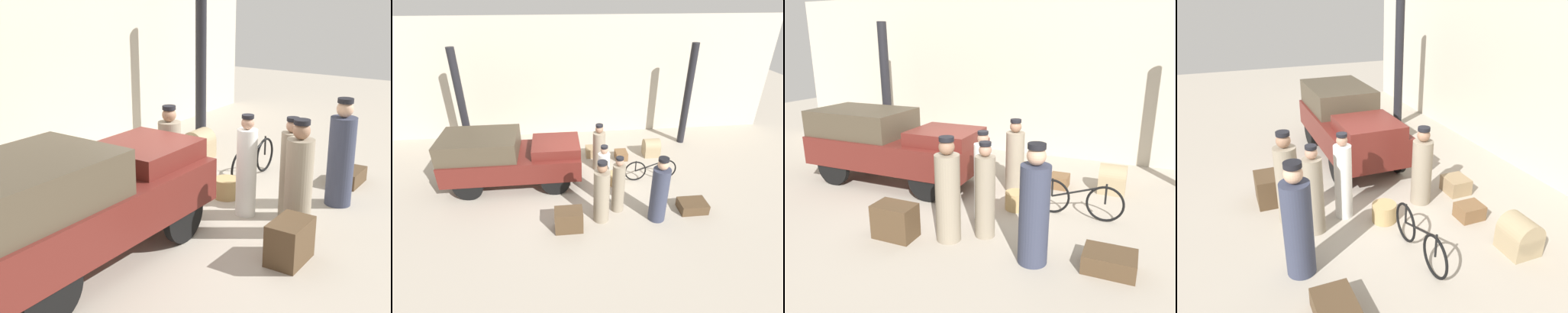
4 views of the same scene
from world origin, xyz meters
The scene contains 16 objects.
ground_plane centered at (0.00, 0.00, 0.00)m, with size 30.00×30.00×0.00m, color #A89E8E.
station_building_facade centered at (0.00, 4.08, 2.25)m, with size 16.00×0.15×4.50m.
canopy_pillar_left centered at (-3.88, 2.70, 1.86)m, with size 0.26×0.26×3.72m.
truck centered at (-2.18, 0.47, 0.94)m, with size 3.98×1.64×1.66m.
bicycle centered at (2.18, 0.20, 0.35)m, with size 1.65×0.04×0.73m.
wicker_basket centered at (1.02, 0.10, 0.17)m, with size 0.45×0.45×0.35m.
porter_with_bicycle centered at (0.37, -1.51, 0.80)m, with size 0.41×0.41×1.76m.
porter_lifting_near_truck centered at (0.66, 1.06, 0.72)m, with size 0.40×0.40×1.59m.
conductor_in_dark_uniform centered at (0.57, -0.53, 0.77)m, with size 0.33×0.33×1.66m.
porter_standing_middle centered at (0.87, -1.15, 0.76)m, with size 0.33×0.33×1.64m.
porter_carrying_trunk centered at (1.83, -1.62, 0.83)m, with size 0.44×0.44×1.83m.
suitcase_small_leather centered at (1.54, 1.62, 0.14)m, with size 0.41×0.48×0.28m.
suitcase_black_upright centered at (0.58, 1.94, 0.16)m, with size 0.52×0.47×0.33m.
trunk_umber_medium centered at (-0.49, -1.79, 0.29)m, with size 0.70×0.44×0.59m.
trunk_wicker_pale centered at (2.90, -1.40, 0.14)m, with size 0.74×0.54×0.28m.
trunk_large_brown centered at (2.67, 1.77, 0.29)m, with size 0.56×0.53×0.63m.
Camera 3 is at (3.09, -6.53, 3.13)m, focal length 35.00 mm.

